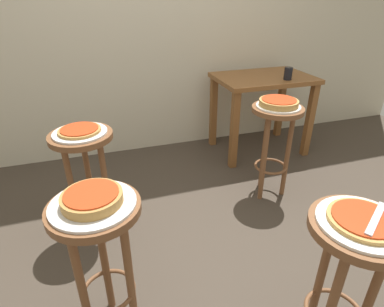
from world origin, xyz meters
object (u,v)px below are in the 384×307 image
Objects in this scene: stool_foreground at (349,264)px; stool_middle at (100,243)px; serving_plate_rear at (278,106)px; dining_table at (262,91)px; pizza_server_knife at (376,218)px; pizza_middle at (92,198)px; pizza_leftside at (80,130)px; serving_plate_foreground at (363,223)px; serving_plate_leftside at (80,133)px; serving_plate_middle at (93,204)px; pizza_foreground at (364,219)px; pizza_rear at (279,102)px; stool_leftside at (85,163)px; cup_near_edge at (288,74)px; stool_rear at (275,132)px.

stool_foreground and stool_middle have the same top height.
serving_plate_rear is at bearing 71.79° from stool_foreground.
dining_table is 2.05m from pizza_server_knife.
pizza_middle is 1.51m from serving_plate_rear.
pizza_leftside is 1.09× the size of pizza_server_knife.
serving_plate_foreground is at bearing -50.41° from pizza_leftside.
serving_plate_middle is at bearing -86.87° from serving_plate_leftside.
pizza_foreground is 0.34× the size of stool_middle.
serving_plate_rear is 1.14× the size of pizza_rear.
serving_plate_rear is (1.34, 0.05, 0.20)m from stool_leftside.
pizza_server_knife is at bearing -24.81° from stool_middle.
stool_middle is 2.64× the size of pizza_rear.
dining_table is 8.20× the size of cup_near_edge.
pizza_server_knife reaches higher than stool_middle.
stool_leftside is at bearing 129.59° from serving_plate_foreground.
pizza_foreground is 0.79× the size of serving_plate_rear.
serving_plate_foreground is 1.01m from stool_middle.
pizza_server_knife is at bearing -33.69° from serving_plate_foreground.
stool_foreground is 1.25m from stool_rear.
pizza_foreground is 0.34× the size of stool_leftside.
cup_near_edge is (0.81, 1.73, 0.08)m from serving_plate_foreground.
pizza_leftside is at bearing -161.40° from cup_near_edge.
dining_table is at bearing 43.39° from serving_plate_middle.
stool_middle is 3.00× the size of pizza_leftside.
pizza_server_knife is at bearing -106.64° from serving_plate_rear.
cup_near_edge is at bearing 64.87° from stool_foreground.
pizza_foreground is at bearing 113.55° from pizza_server_knife.
pizza_middle is 2.19× the size of cup_near_edge.
serving_plate_foreground is at bearing -90.00° from pizza_foreground.
stool_rear is 0.74m from cup_near_edge.
pizza_leftside is 0.27× the size of dining_table.
pizza_leftside is 0.88× the size of pizza_rear.
pizza_server_knife is (-0.36, -1.21, 0.00)m from pizza_rear.
serving_plate_foreground is 1.36× the size of pizza_middle.
serving_plate_middle is 3.12× the size of cup_near_edge.
serving_plate_rear is (0.39, 1.19, 0.00)m from serving_plate_foreground.
pizza_leftside is 1.81m from dining_table.
pizza_middle reaches higher than stool_middle.
stool_foreground is at bearing -24.49° from serving_plate_middle.
pizza_middle is (0.00, -0.00, 0.23)m from stool_middle.
pizza_server_knife is at bearing -106.64° from pizza_rear.
pizza_middle is at bearing -86.87° from stool_leftside.
serving_plate_leftside is at bearing -177.86° from serving_plate_rear.
serving_plate_foreground is at bearing 0.00° from stool_foreground.
pizza_rear is at bearing 31.03° from pizza_middle.
serving_plate_foreground is at bearing -109.65° from dining_table.
pizza_rear is at bearing 71.79° from serving_plate_foreground.
stool_leftside is at bearing 93.13° from pizza_middle.
pizza_middle is (-0.90, 0.41, 0.01)m from pizza_foreground.
serving_plate_foreground is 0.02m from pizza_foreground.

